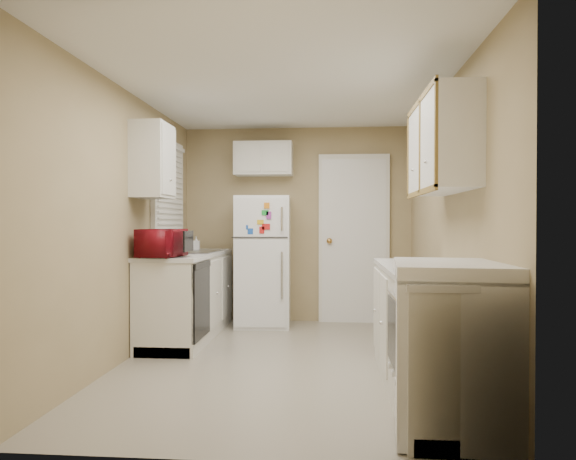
{
  "coord_description": "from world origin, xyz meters",
  "views": [
    {
      "loc": [
        0.41,
        -4.47,
        1.22
      ],
      "look_at": [
        0.0,
        0.5,
        1.15
      ],
      "focal_mm": 32.0,
      "sensor_mm": 36.0,
      "label": 1
    }
  ],
  "objects": [
    {
      "name": "floor",
      "position": [
        0.0,
        0.0,
        0.0
      ],
      "size": [
        3.8,
        3.8,
        0.0
      ],
      "primitive_type": "plane",
      "color": "#B1A794",
      "rests_on": "ground"
    },
    {
      "name": "ceiling",
      "position": [
        0.0,
        0.0,
        2.4
      ],
      "size": [
        3.8,
        3.8,
        0.0
      ],
      "primitive_type": "plane",
      "color": "white",
      "rests_on": "floor"
    },
    {
      "name": "wall_left",
      "position": [
        -1.4,
        0.0,
        1.2
      ],
      "size": [
        3.8,
        3.8,
        0.0
      ],
      "primitive_type": "plane",
      "color": "tan",
      "rests_on": "floor"
    },
    {
      "name": "wall_right",
      "position": [
        1.4,
        0.0,
        1.2
      ],
      "size": [
        3.8,
        3.8,
        0.0
      ],
      "primitive_type": "plane",
      "color": "tan",
      "rests_on": "floor"
    },
    {
      "name": "wall_back",
      "position": [
        0.0,
        1.9,
        1.2
      ],
      "size": [
        2.8,
        2.8,
        0.0
      ],
      "primitive_type": "plane",
      "color": "tan",
      "rests_on": "floor"
    },
    {
      "name": "wall_front",
      "position": [
        0.0,
        -1.9,
        1.2
      ],
      "size": [
        2.8,
        2.8,
        0.0
      ],
      "primitive_type": "plane",
      "color": "tan",
      "rests_on": "floor"
    },
    {
      "name": "left_counter",
      "position": [
        -1.1,
        0.9,
        0.45
      ],
      "size": [
        0.6,
        1.8,
        0.9
      ],
      "primitive_type": "cube",
      "color": "silver",
      "rests_on": "floor"
    },
    {
      "name": "dishwasher",
      "position": [
        -0.81,
        0.3,
        0.49
      ],
      "size": [
        0.03,
        0.58,
        0.72
      ],
      "primitive_type": "cube",
      "color": "black",
      "rests_on": "floor"
    },
    {
      "name": "sink",
      "position": [
        -1.1,
        1.05,
        0.86
      ],
      "size": [
        0.54,
        0.74,
        0.16
      ],
      "primitive_type": "cube",
      "color": "gray",
      "rests_on": "left_counter"
    },
    {
      "name": "microwave",
      "position": [
        -1.15,
        0.18,
        1.05
      ],
      "size": [
        0.5,
        0.32,
        0.31
      ],
      "primitive_type": "imported",
      "rotation": [
        0.0,
        0.0,
        1.45
      ],
      "color": "maroon",
      "rests_on": "left_counter"
    },
    {
      "name": "soap_bottle",
      "position": [
        -1.15,
        1.41,
        1.0
      ],
      "size": [
        0.08,
        0.08,
        0.17
      ],
      "primitive_type": "imported",
      "rotation": [
        0.0,
        0.0,
        0.11
      ],
      "color": "silver",
      "rests_on": "left_counter"
    },
    {
      "name": "window_blinds",
      "position": [
        -1.36,
        1.05,
        1.6
      ],
      "size": [
        0.1,
        0.98,
        1.08
      ],
      "primitive_type": "cube",
      "color": "silver",
      "rests_on": "wall_left"
    },
    {
      "name": "upper_cabinet_left",
      "position": [
        -1.25,
        0.22,
        1.8
      ],
      "size": [
        0.3,
        0.45,
        0.7
      ],
      "primitive_type": "cube",
      "color": "silver",
      "rests_on": "wall_left"
    },
    {
      "name": "refrigerator",
      "position": [
        -0.38,
        1.58,
        0.77
      ],
      "size": [
        0.66,
        0.64,
        1.53
      ],
      "primitive_type": "cube",
      "rotation": [
        0.0,
        0.0,
        0.05
      ],
      "color": "white",
      "rests_on": "floor"
    },
    {
      "name": "cabinet_over_fridge",
      "position": [
        -0.4,
        1.75,
        2.0
      ],
      "size": [
        0.7,
        0.3,
        0.4
      ],
      "primitive_type": "cube",
      "color": "silver",
      "rests_on": "wall_back"
    },
    {
      "name": "interior_door",
      "position": [
        0.7,
        1.86,
        1.02
      ],
      "size": [
        0.86,
        0.06,
        2.08
      ],
      "primitive_type": "cube",
      "color": "white",
      "rests_on": "floor"
    },
    {
      "name": "right_counter",
      "position": [
        1.1,
        -0.8,
        0.45
      ],
      "size": [
        0.6,
        2.0,
        0.9
      ],
      "primitive_type": "cube",
      "color": "silver",
      "rests_on": "floor"
    },
    {
      "name": "stove",
      "position": [
        1.13,
        -1.38,
        0.5
      ],
      "size": [
        0.74,
        0.88,
        1.0
      ],
      "primitive_type": "cube",
      "rotation": [
        0.0,
        0.0,
        -0.1
      ],
      "color": "white",
      "rests_on": "floor"
    },
    {
      "name": "upper_cabinet_right",
      "position": [
        1.25,
        -0.5,
        1.8
      ],
      "size": [
        0.3,
        1.2,
        0.7
      ],
      "primitive_type": "cube",
      "color": "silver",
      "rests_on": "wall_right"
    }
  ]
}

